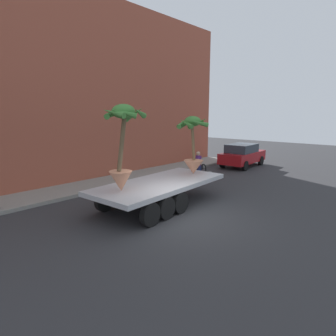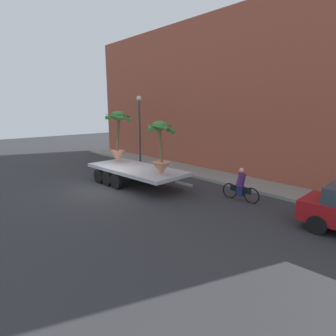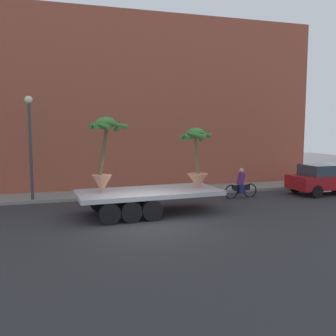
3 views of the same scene
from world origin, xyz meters
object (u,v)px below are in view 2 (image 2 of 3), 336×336
object	(u,v)px
cyclist	(241,186)
potted_palm_rear	(161,148)
flatbed_trailer	(134,171)
street_lamp	(139,120)
potted_palm_middle	(118,135)

from	to	relation	value
cyclist	potted_palm_rear	bearing A→B (deg)	-147.43
flatbed_trailer	cyclist	bearing A→B (deg)	20.07
cyclist	street_lamp	size ratio (longest dim) A/B	0.38
flatbed_trailer	street_lamp	xyz separation A→B (m)	(-4.49, 3.78, 2.46)
potted_palm_middle	street_lamp	xyz separation A→B (m)	(-2.95, 3.72, 0.62)
flatbed_trailer	potted_palm_middle	xyz separation A→B (m)	(-1.54, 0.07, 1.84)
flatbed_trailer	potted_palm_rear	xyz separation A→B (m)	(2.31, -0.02, 1.49)
potted_palm_middle	cyclist	distance (m)	7.53
cyclist	flatbed_trailer	bearing A→B (deg)	-159.93
cyclist	street_lamp	xyz separation A→B (m)	(-9.96, 1.79, 2.56)
potted_palm_rear	street_lamp	xyz separation A→B (m)	(-6.80, 3.81, 0.97)
potted_palm_rear	cyclist	distance (m)	4.08
potted_palm_rear	potted_palm_middle	world-z (taller)	potted_palm_middle
potted_palm_middle	street_lamp	world-z (taller)	street_lamp
flatbed_trailer	street_lamp	distance (m)	6.37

